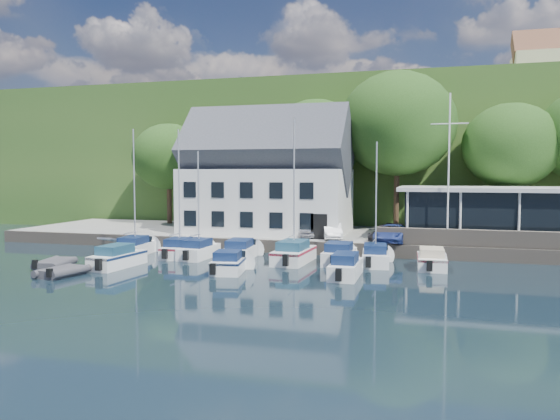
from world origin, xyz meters
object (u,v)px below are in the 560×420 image
Objects in this scene: car_silver at (305,230)px; boat_r1_2 at (198,198)px; car_white at (332,231)px; flagpole at (449,169)px; boat_r2_0 at (118,256)px; club_pavilion at (485,213)px; boat_r1_7 at (432,258)px; boat_r1_6 at (376,200)px; boat_r1_4 at (294,194)px; dinghy_0 at (55,262)px; car_blue at (392,233)px; boat_r2_2 at (229,262)px; boat_r1_1 at (179,197)px; boat_r1_0 at (134,198)px; dinghy_1 at (62,270)px; car_dgrey at (386,233)px; boat_r2_3 at (346,265)px; boat_r1_5 at (339,253)px; harbor_building at (267,182)px; boat_r1_3 at (241,249)px.

boat_r1_2 reaches higher than car_silver.
boat_r1_2 reaches higher than car_white.
flagpole is 23.84m from boat_r2_0.
club_pavilion reaches higher than boat_r1_7.
boat_r1_4 is at bearing 178.84° from boat_r1_6.
club_pavilion is 6.01m from flagpole.
dinghy_0 is at bearing -155.51° from flagpole.
boat_r2_2 is (-9.21, -10.10, -1.01)m from car_blue.
boat_r1_1 is at bearing -153.24° from car_blue.
dinghy_1 is at bearing -93.90° from boat_r1_0.
boat_r2_0 is 3.97m from dinghy_1.
car_dgrey is 1.35× the size of dinghy_1.
dinghy_1 is (-5.06, -8.63, -3.99)m from boat_r1_2.
boat_r1_1 reaches higher than car_dgrey.
boat_r1_0 is at bearing -172.12° from car_white.
boat_r2_0 is 2.08× the size of dinghy_1.
boat_r2_0 is 15.03m from boat_r2_3.
car_white is 11.78m from boat_r2_2.
boat_r1_1 is 0.92× the size of boat_r1_4.
harbor_building is at bearing 130.16° from boat_r1_5.
car_dgrey is at bearing 117.54° from boat_r1_7.
boat_r1_4 is at bearing -103.05° from car_silver.
harbor_building is at bearing 63.67° from boat_r1_1.
boat_r1_5 is at bearing -48.32° from harbor_building.
flagpole is at bearing 0.02° from car_blue.
boat_r1_5 is (-7.13, -4.43, -5.71)m from flagpole.
car_silver is 2.35m from car_white.
boat_r1_2 reaches higher than club_pavilion.
boat_r2_0 is (-12.29, -11.01, -0.89)m from car_white.
harbor_building is 4.73× the size of dinghy_1.
boat_r1_5 is 18.87m from dinghy_0.
harbor_building is 1.50× the size of boat_r1_4.
dinghy_0 is (-5.83, -6.32, -4.03)m from boat_r1_1.
boat_r1_2 reaches higher than boat_r2_2.
car_silver is 0.78× the size of car_dgrey.
boat_r1_4 is (-5.71, -6.29, 3.20)m from car_dgrey.
club_pavilion is at bearing 17.71° from dinghy_0.
boat_r2_0 is at bearing -167.94° from boat_r1_6.
club_pavilion is at bearing -1.03° from car_white.
dinghy_0 is (-13.72, -12.90, -1.16)m from car_silver.
boat_r1_2 is 2.86× the size of dinghy_1.
boat_r1_4 reaches higher than boat_r1_5.
car_dgrey is 0.38× the size of flagpole.
boat_r1_2 is 1.37× the size of boat_r1_3.
car_dgrey reaches higher than car_silver.
harbor_building reaches higher than boat_r2_0.
boat_r1_2 is at bearing 58.89° from boat_r2_0.
boat_r1_2 is at bearing -7.73° from boat_r1_0.
car_dgrey is 6.43m from boat_r1_5.
boat_r2_0 is (-3.57, -4.97, -3.59)m from boat_r1_2.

